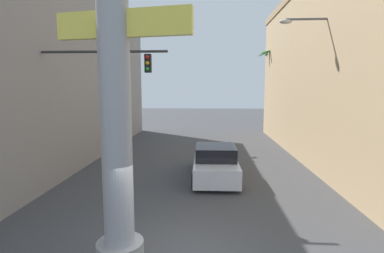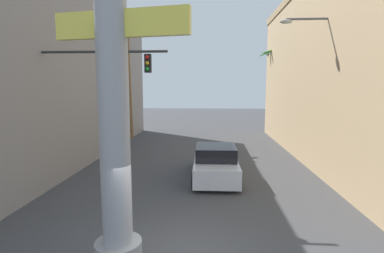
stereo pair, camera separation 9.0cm
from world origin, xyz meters
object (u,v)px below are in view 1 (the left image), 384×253
object	(u,v)px
neon_sign_pole	(113,31)
palm_tree_far_left	(127,71)
car_lead	(215,163)
palm_tree_far_right	(274,79)
street_lamp	(319,83)
pedestrian_far_left	(126,132)
traffic_light_mast	(80,92)

from	to	relation	value
neon_sign_pole	palm_tree_far_left	xyz separation A→B (m)	(-4.58, 17.72, 0.17)
car_lead	palm_tree_far_left	distance (m)	13.34
palm_tree_far_left	palm_tree_far_right	bearing A→B (deg)	11.67
street_lamp	pedestrian_far_left	size ratio (longest dim) A/B	4.30
traffic_light_mast	palm_tree_far_left	world-z (taller)	palm_tree_far_left
neon_sign_pole	pedestrian_far_left	world-z (taller)	neon_sign_pole
traffic_light_mast	street_lamp	bearing A→B (deg)	13.44
palm_tree_far_left	neon_sign_pole	bearing A→B (deg)	-75.51
traffic_light_mast	neon_sign_pole	bearing A→B (deg)	-59.73
neon_sign_pole	palm_tree_far_right	world-z (taller)	neon_sign_pole
neon_sign_pole	traffic_light_mast	size ratio (longest dim) A/B	1.92
street_lamp	car_lead	size ratio (longest dim) A/B	1.50
palm_tree_far_left	street_lamp	bearing A→B (deg)	-41.12
neon_sign_pole	traffic_light_mast	distance (m)	6.23
car_lead	palm_tree_far_left	size ratio (longest dim) A/B	0.51
neon_sign_pole	street_lamp	world-z (taller)	neon_sign_pole
street_lamp	traffic_light_mast	xyz separation A→B (m)	(-10.02, -2.39, -0.38)
pedestrian_far_left	traffic_light_mast	bearing A→B (deg)	-84.43
palm_tree_far_right	street_lamp	bearing A→B (deg)	-93.18
palm_tree_far_right	pedestrian_far_left	size ratio (longest dim) A/B	4.43
neon_sign_pole	palm_tree_far_right	distance (m)	21.64
traffic_light_mast	car_lead	distance (m)	6.66
neon_sign_pole	street_lamp	bearing A→B (deg)	47.75
street_lamp	car_lead	bearing A→B (deg)	-176.44
car_lead	neon_sign_pole	bearing A→B (deg)	-107.41
car_lead	palm_tree_far_left	xyz separation A→B (m)	(-6.89, 10.35, 4.82)
traffic_light_mast	car_lead	world-z (taller)	traffic_light_mast
car_lead	palm_tree_far_right	xyz separation A→B (m)	(5.34, 12.88, 4.26)
neon_sign_pole	palm_tree_far_left	bearing A→B (deg)	104.49
neon_sign_pole	pedestrian_far_left	xyz separation A→B (m)	(-4.01, 14.86, -4.36)
palm_tree_far_right	pedestrian_far_left	distance (m)	13.44
street_lamp	car_lead	world-z (taller)	street_lamp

